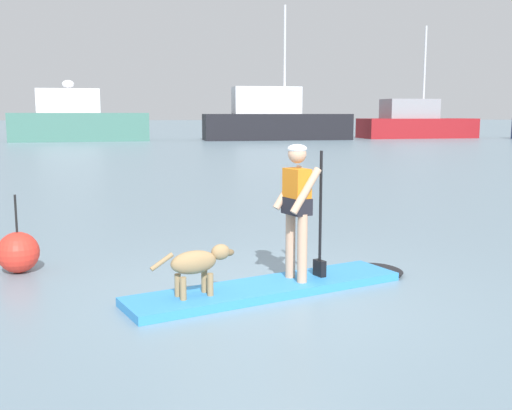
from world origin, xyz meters
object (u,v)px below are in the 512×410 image
Objects in this scene: moored_boat_far_starboard at (274,120)px; marker_buoy at (18,252)px; person_paddler at (298,202)px; dog at (198,263)px; moored_boat_center at (415,123)px; paddleboard at (284,286)px; moored_boat_starboard at (78,121)px.

moored_boat_far_starboard is 11.46× the size of marker_buoy.
person_paddler is 1.57× the size of marker_buoy.
person_paddler is at bearing -99.08° from moored_boat_far_starboard.
dog is 49.17m from moored_boat_center.
paddleboard is 48.36m from moored_boat_center.
dog is at bearing -158.10° from paddleboard.
moored_boat_center is (12.86, 2.23, -0.32)m from moored_boat_far_starboard.
moored_boat_starboard is (-8.54, 41.51, 1.49)m from paddleboard.
marker_buoy is at bearing -82.67° from moored_boat_starboard.
paddleboard is at bearing 21.90° from dog.
moored_boat_far_starboard reaches higher than moored_boat_starboard.
paddleboard is 0.36× the size of moored_boat_center.
moored_boat_center is at bearing 65.93° from paddleboard.
moored_boat_center is (20.76, 44.56, 0.82)m from dog.
marker_buoy reaches higher than paddleboard.
paddleboard is 42.40m from moored_boat_starboard.
moored_boat_starboard is (-8.71, 41.44, 0.49)m from person_paddler.
moored_boat_starboard is 15.40m from moored_boat_far_starboard.
dog is at bearing -100.58° from moored_boat_far_starboard.
marker_buoy is (-3.53, 1.19, -0.78)m from person_paddler.
paddleboard is at bearing -114.07° from moored_boat_center.
moored_boat_starboard is 0.88× the size of moored_boat_far_starboard.
moored_boat_far_starboard is (6.69, 41.84, 0.55)m from person_paddler.
moored_boat_starboard is 28.38m from moored_boat_center.
moored_boat_starboard is at bearing 101.62° from paddleboard.
moored_boat_far_starboard reaches higher than moored_boat_center.
moored_boat_far_starboard is 13.05m from moored_boat_center.
moored_boat_starboard is 40.60m from marker_buoy.
moored_boat_center is at bearing 66.08° from person_paddler.
paddleboard is 3.55× the size of marker_buoy.
person_paddler is at bearing -113.92° from moored_boat_center.
person_paddler is 0.16× the size of moored_boat_center.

